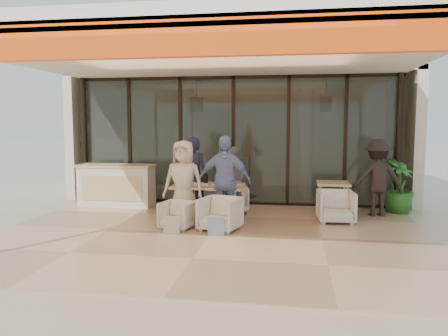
% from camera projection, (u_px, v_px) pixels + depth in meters
% --- Properties ---
extents(ground, '(70.00, 70.00, 0.00)m').
position_uv_depth(ground, '(211.00, 235.00, 8.07)').
color(ground, '#C6B293').
rests_on(ground, ground).
extents(terrace_floor, '(8.00, 6.00, 0.01)m').
position_uv_depth(terrace_floor, '(211.00, 234.00, 8.07)').
color(terrace_floor, tan).
rests_on(terrace_floor, ground).
extents(terrace_structure, '(8.00, 6.00, 3.40)m').
position_uv_depth(terrace_structure, '(207.00, 53.00, 7.46)').
color(terrace_structure, silver).
rests_on(terrace_structure, ground).
extents(glass_storefront, '(8.08, 0.10, 3.20)m').
position_uv_depth(glass_storefront, '(233.00, 141.00, 10.84)').
color(glass_storefront, '#9EADA3').
rests_on(glass_storefront, ground).
extents(interior_block, '(9.05, 3.62, 3.52)m').
position_uv_depth(interior_block, '(244.00, 117.00, 13.05)').
color(interior_block, silver).
rests_on(interior_block, ground).
extents(host_counter, '(1.85, 0.65, 1.04)m').
position_uv_depth(host_counter, '(117.00, 185.00, 10.71)').
color(host_counter, silver).
rests_on(host_counter, ground).
extents(dining_table, '(1.50, 0.90, 0.93)m').
position_uv_depth(dining_table, '(208.00, 187.00, 9.29)').
color(dining_table, beige).
rests_on(dining_table, ground).
extents(chair_far_left, '(0.80, 0.78, 0.65)m').
position_uv_depth(chair_far_left, '(198.00, 196.00, 10.32)').
color(chair_far_left, silver).
rests_on(chair_far_left, ground).
extents(chair_far_right, '(0.77, 0.74, 0.65)m').
position_uv_depth(chair_far_right, '(234.00, 197.00, 10.18)').
color(chair_far_right, silver).
rests_on(chair_far_right, ground).
extents(chair_near_left, '(0.69, 0.66, 0.61)m').
position_uv_depth(chair_near_left, '(177.00, 214.00, 8.45)').
color(chair_near_left, silver).
rests_on(chair_near_left, ground).
extents(chair_near_right, '(0.85, 0.82, 0.72)m').
position_uv_depth(chair_near_right, '(220.00, 212.00, 8.31)').
color(chair_near_right, silver).
rests_on(chair_near_right, ground).
extents(diner_navy, '(0.65, 0.44, 1.75)m').
position_uv_depth(diner_navy, '(194.00, 176.00, 9.77)').
color(diner_navy, '#171934').
rests_on(diner_navy, ground).
extents(diner_grey, '(0.86, 0.73, 1.54)m').
position_uv_depth(diner_grey, '(231.00, 181.00, 9.65)').
color(diner_grey, slate).
rests_on(diner_grey, ground).
extents(diner_cream, '(0.88, 0.61, 1.71)m').
position_uv_depth(diner_cream, '(184.00, 182.00, 8.88)').
color(diner_cream, beige).
rests_on(diner_cream, ground).
extents(diner_periwinkle, '(1.08, 0.49, 1.81)m').
position_uv_depth(diner_periwinkle, '(224.00, 181.00, 8.75)').
color(diner_periwinkle, '#6C84B5').
rests_on(diner_periwinkle, ground).
extents(tote_bag_cream, '(0.30, 0.10, 0.34)m').
position_uv_depth(tote_bag_cream, '(172.00, 225.00, 8.07)').
color(tote_bag_cream, silver).
rests_on(tote_bag_cream, ground).
extents(tote_bag_blue, '(0.30, 0.10, 0.34)m').
position_uv_depth(tote_bag_blue, '(216.00, 227.00, 7.94)').
color(tote_bag_blue, '#99BFD8').
rests_on(tote_bag_blue, ground).
extents(side_table, '(0.70, 0.70, 0.74)m').
position_uv_depth(side_table, '(333.00, 187.00, 9.68)').
color(side_table, beige).
rests_on(side_table, ground).
extents(side_chair, '(0.77, 0.72, 0.74)m').
position_uv_depth(side_chair, '(336.00, 205.00, 8.97)').
color(side_chair, silver).
rests_on(side_chair, ground).
extents(standing_woman, '(1.20, 0.81, 1.71)m').
position_uv_depth(standing_woman, '(377.00, 178.00, 9.53)').
color(standing_woman, black).
rests_on(standing_woman, ground).
extents(potted_palm, '(0.97, 0.97, 1.23)m').
position_uv_depth(potted_palm, '(399.00, 187.00, 9.90)').
color(potted_palm, '#1E5919').
rests_on(potted_palm, ground).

